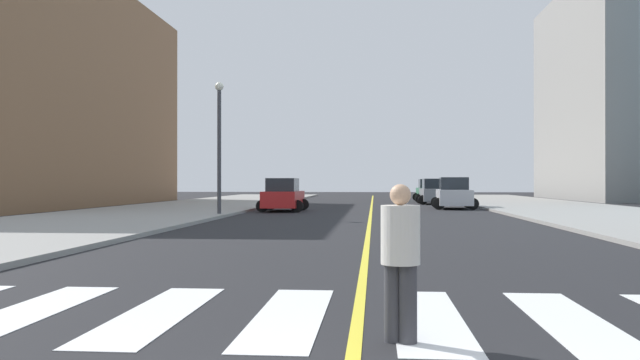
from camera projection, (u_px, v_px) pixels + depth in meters
The scene contains 10 objects.
sidewalk_kerb_west at pixel (58, 225), 25.49m from camera, with size 10.00×120.00×0.15m, color gray.
crosswalk_paint at pixel (358, 317), 8.53m from camera, with size 13.50×4.00×0.01m.
lane_divider_paint at pixel (371, 208), 44.40m from camera, with size 0.16×80.00×0.01m, color yellow.
low_rise_brick_west at pixel (8, 94), 48.53m from camera, with size 16.00×32.00×16.67m, color brown.
car_silver_nearest at pixel (454, 194), 43.01m from camera, with size 3.03×4.74×2.09m.
car_gray_second at pixel (434, 192), 52.15m from camera, with size 2.89×4.59×2.04m.
car_red_third at pixel (283, 196), 39.32m from camera, with size 2.85×4.52×2.00m.
car_green_fourth at pixel (429, 191), 59.41m from camera, with size 2.88×4.59×2.04m.
pedestrian_crossing at pixel (400, 255), 7.16m from camera, with size 0.43×0.43×1.75m.
street_lamp at pixel (219, 135), 33.27m from camera, with size 0.44×0.44×6.75m.
Camera 1 is at (0.22, -4.54, 1.78)m, focal length 36.46 mm.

